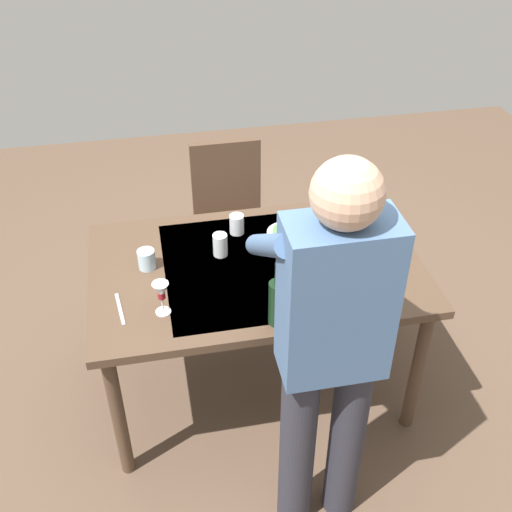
{
  "coord_description": "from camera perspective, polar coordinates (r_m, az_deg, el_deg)",
  "views": [
    {
      "loc": [
        0.43,
        2.2,
        2.51
      ],
      "look_at": [
        0.0,
        0.0,
        0.83
      ],
      "focal_mm": 44.32,
      "sensor_mm": 36.0,
      "label": 1
    }
  ],
  "objects": [
    {
      "name": "dinner_plate_near",
      "position": [
        2.67,
        7.25,
        -3.73
      ],
      "size": [
        0.23,
        0.23,
        0.01
      ],
      "primitive_type": "cylinder",
      "color": "white",
      "rests_on": "dining_table"
    },
    {
      "name": "table_knife",
      "position": [
        2.66,
        -12.18,
        -4.69
      ],
      "size": [
        0.04,
        0.2,
        0.0
      ],
      "primitive_type": "cube",
      "rotation": [
        0.0,
        0.0,
        0.13
      ],
      "color": "silver",
      "rests_on": "dining_table"
    },
    {
      "name": "ground_plane",
      "position": [
        3.37,
        -0.0,
        -11.31
      ],
      "size": [
        6.0,
        6.0,
        0.0
      ],
      "primitive_type": "plane",
      "color": "brown"
    },
    {
      "name": "chair_near",
      "position": [
        3.66,
        -2.41,
        4.12
      ],
      "size": [
        0.4,
        0.4,
        0.91
      ],
      "color": "#352114",
      "rests_on": "ground_plane"
    },
    {
      "name": "side_bowl_salad",
      "position": [
        2.96,
        2.73,
        1.83
      ],
      "size": [
        0.18,
        0.18,
        0.07
      ],
      "color": "white",
      "rests_on": "dining_table"
    },
    {
      "name": "person_server",
      "position": [
        2.21,
        6.71,
        -7.94
      ],
      "size": [
        0.42,
        0.61,
        1.69
      ],
      "color": "#2D2D38",
      "rests_on": "ground_plane"
    },
    {
      "name": "wine_bottle",
      "position": [
        2.48,
        1.95,
        -4.1
      ],
      "size": [
        0.07,
        0.07,
        0.3
      ],
      "color": "black",
      "rests_on": "dining_table"
    },
    {
      "name": "dining_table",
      "position": [
        2.88,
        -0.0,
        -2.06
      ],
      "size": [
        1.48,
        0.93,
        0.78
      ],
      "color": "#4C3828",
      "rests_on": "ground_plane"
    },
    {
      "name": "water_cup_near_left",
      "position": [
        3.02,
        -1.75,
        2.89
      ],
      "size": [
        0.07,
        0.07,
        0.1
      ],
      "primitive_type": "cylinder",
      "color": "silver",
      "rests_on": "dining_table"
    },
    {
      "name": "wine_glass_left",
      "position": [
        3.18,
        9.02,
        5.62
      ],
      "size": [
        0.07,
        0.07,
        0.15
      ],
      "color": "white",
      "rests_on": "dining_table"
    },
    {
      "name": "serving_bowl_pasta",
      "position": [
        2.9,
        9.87,
        0.41
      ],
      "size": [
        0.3,
        0.3,
        0.07
      ],
      "color": "white",
      "rests_on": "dining_table"
    },
    {
      "name": "water_cup_far_left",
      "position": [
        2.84,
        -9.85,
        -0.29
      ],
      "size": [
        0.08,
        0.08,
        0.09
      ],
      "primitive_type": "cylinder",
      "color": "silver",
      "rests_on": "dining_table"
    },
    {
      "name": "water_cup_near_right",
      "position": [
        2.87,
        -3.25,
        1.01
      ],
      "size": [
        0.07,
        0.07,
        0.11
      ],
      "primitive_type": "cylinder",
      "color": "silver",
      "rests_on": "dining_table"
    },
    {
      "name": "wine_glass_right",
      "position": [
        2.55,
        -8.56,
        -3.3
      ],
      "size": [
        0.07,
        0.07,
        0.15
      ],
      "color": "white",
      "rests_on": "dining_table"
    }
  ]
}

